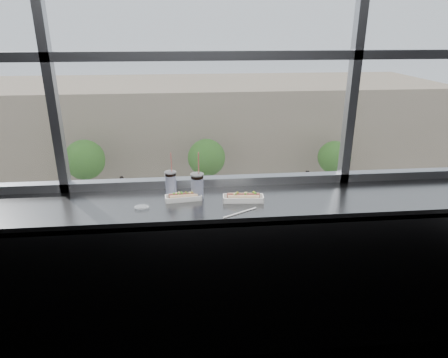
{
  "coord_description": "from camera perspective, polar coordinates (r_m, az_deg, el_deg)",
  "views": [
    {
      "loc": [
        -0.15,
        -1.18,
        2.18
      ],
      "look_at": [
        0.08,
        1.23,
        1.25
      ],
      "focal_mm": 32.0,
      "sensor_mm": 36.0,
      "label": 1
    }
  ],
  "objects": [
    {
      "name": "window_mullions",
      "position": [
        2.69,
        -2.57,
        23.59
      ],
      "size": [
        6.0,
        0.08,
        2.4
      ],
      "primitive_type": null,
      "color": "gray",
      "rests_on": "ground"
    },
    {
      "name": "plaza_ground",
      "position": [
        48.02,
        -5.26,
        4.98
      ],
      "size": [
        120.0,
        120.0,
        0.0
      ],
      "primitive_type": "plane",
      "color": "#B8B4AF",
      "rests_on": "ground"
    },
    {
      "name": "window_glass",
      "position": [
        2.71,
        -2.6,
        23.58
      ],
      "size": [
        6.0,
        0.0,
        6.0
      ],
      "primitive_type": "plane",
      "rotation": [
        1.57,
        0.0,
        0.0
      ],
      "color": "silver",
      "rests_on": "ground"
    },
    {
      "name": "far_sidewalk",
      "position": [
        33.38,
        -4.92,
        -2.3
      ],
      "size": [
        80.0,
        6.0,
        0.04
      ],
      "primitive_type": "cube",
      "color": "#B8B4AF",
      "rests_on": "plaza_ground"
    },
    {
      "name": "car_far_c",
      "position": [
        31.4,
        15.89,
        -2.6
      ],
      "size": [
        2.47,
        5.88,
        1.96
      ],
      "primitive_type": "imported",
      "rotation": [
        0.0,
        0.0,
        1.57
      ],
      "color": "#B3AF91",
      "rests_on": "street_asphalt"
    },
    {
      "name": "car_near_e",
      "position": [
        26.79,
        29.36,
        -8.89
      ],
      "size": [
        2.83,
        6.07,
        1.98
      ],
      "primitive_type": "imported",
      "rotation": [
        0.0,
        0.0,
        1.63
      ],
      "color": "navy",
      "rests_on": "street_asphalt"
    },
    {
      "name": "hotdog_tray_right",
      "position": [
        2.62,
        2.77,
        -2.66
      ],
      "size": [
        0.27,
        0.11,
        0.07
      ],
      "rotation": [
        0.0,
        0.0,
        -0.09
      ],
      "color": "white",
      "rests_on": "counter"
    },
    {
      "name": "tree_left",
      "position": [
        33.18,
        -19.27,
        2.59
      ],
      "size": [
        3.18,
        3.18,
        4.96
      ],
      "color": "#47382B",
      "rests_on": "far_sidewalk"
    },
    {
      "name": "tree_right",
      "position": [
        34.61,
        15.48,
        2.98
      ],
      "size": [
        2.76,
        2.76,
        4.31
      ],
      "color": "#47382B",
      "rests_on": "far_sidewalk"
    },
    {
      "name": "wrapper",
      "position": [
        2.58,
        -11.68,
        -3.9
      ],
      "size": [
        0.1,
        0.07,
        0.02
      ],
      "primitive_type": "ellipsoid",
      "color": "silver",
      "rests_on": "counter"
    },
    {
      "name": "hotdog_tray_left",
      "position": [
        2.65,
        -5.81,
        -2.55
      ],
      "size": [
        0.25,
        0.1,
        0.06
      ],
      "rotation": [
        0.0,
        0.0,
        0.1
      ],
      "color": "white",
      "rests_on": "counter"
    },
    {
      "name": "loose_straw",
      "position": [
        2.47,
        2.32,
        -4.82
      ],
      "size": [
        0.22,
        0.13,
        0.01
      ],
      "primitive_type": "cylinder",
      "rotation": [
        0.0,
        1.57,
        0.5
      ],
      "color": "white",
      "rests_on": "counter"
    },
    {
      "name": "car_far_a",
      "position": [
        30.77,
        -22.73,
        -4.1
      ],
      "size": [
        2.75,
        5.71,
        1.85
      ],
      "primitive_type": "imported",
      "rotation": [
        0.0,
        0.0,
        1.65
      ],
      "color": "#2B2523",
      "rests_on": "street_asphalt"
    },
    {
      "name": "counter",
      "position": [
        2.65,
        -1.81,
        -3.7
      ],
      "size": [
        6.0,
        0.55,
        0.06
      ],
      "primitive_type": "cube",
      "color": "slate",
      "rests_on": "ground"
    },
    {
      "name": "soda_cup_right",
      "position": [
        2.65,
        -3.84,
        -0.81
      ],
      "size": [
        0.09,
        0.09,
        0.33
      ],
      "color": "white",
      "rests_on": "counter"
    },
    {
      "name": "far_building",
      "position": [
        41.7,
        -5.34,
        8.19
      ],
      "size": [
        50.0,
        14.0,
        8.0
      ],
      "primitive_type": "cube",
      "color": "gray",
      "rests_on": "plaza_ground"
    },
    {
      "name": "counter_fascia",
      "position": [
        2.7,
        -1.29,
        -16.07
      ],
      "size": [
        6.0,
        0.04,
        1.04
      ],
      "primitive_type": "cube",
      "color": "slate",
      "rests_on": "ground"
    },
    {
      "name": "tree_center",
      "position": [
        32.29,
        -2.51,
        3.04
      ],
      "size": [
        3.05,
        3.05,
        4.77
      ],
      "color": "#47382B",
      "rests_on": "far_sidewalk"
    },
    {
      "name": "wall_back_lower",
      "position": [
        3.14,
        -2.05,
        -10.25
      ],
      "size": [
        6.0,
        0.0,
        6.0
      ],
      "primitive_type": "plane",
      "rotation": [
        1.57,
        0.0,
        0.0
      ],
      "color": "black",
      "rests_on": "ground"
    },
    {
      "name": "car_near_c",
      "position": [
        22.37,
        0.37,
        -11.88
      ],
      "size": [
        2.83,
        6.01,
        1.95
      ],
      "primitive_type": "imported",
      "rotation": [
        0.0,
        0.0,
        1.5
      ],
      "color": "maroon",
      "rests_on": "street_asphalt"
    },
    {
      "name": "soda_cup_left",
      "position": [
        2.75,
        -7.62,
        -0.32
      ],
      "size": [
        0.08,
        0.08,
        0.3
      ],
      "color": "white",
      "rests_on": "counter"
    },
    {
      "name": "street_asphalt",
      "position": [
        26.22,
        -4.6,
        -9.18
      ],
      "size": [
        80.0,
        10.0,
        0.06
      ],
      "primitive_type": "cube",
      "color": "black",
      "rests_on": "plaza_ground"
    },
    {
      "name": "car_far_b",
      "position": [
        29.46,
        1.92,
        -2.98
      ],
      "size": [
        3.53,
        7.15,
        2.3
      ],
      "primitive_type": "imported",
      "rotation": [
        0.0,
        0.0,
        1.67
      ],
      "color": "#A11738",
      "rests_on": "street_asphalt"
    },
    {
      "name": "pedestrian_a",
      "position": [
        33.57,
        -14.26,
        -0.78
      ],
      "size": [
        0.94,
        0.7,
        2.1
      ],
      "primitive_type": "imported",
      "color": "#66605B",
      "rests_on": "far_sidewalk"
    },
    {
      "name": "pedestrian_d",
      "position": [
        34.51,
        11.7,
        0.08
      ],
      "size": [
        0.95,
        0.72,
        2.15
      ],
      "primitive_type": "imported",
      "rotation": [
        0.0,
        0.0,
        3.14
      ],
      "color": "#66605B",
      "rests_on": "far_sidewalk"
    },
    {
      "name": "car_near_b",
      "position": [
        23.16,
        -21.45,
        -12.03
      ],
      "size": [
        2.81,
        6.42,
        2.12
      ],
      "primitive_type": "imported",
      "rotation": [
        0.0,
        0.0,
        1.54
      ],
      "color": "black",
      "rests_on": "street_asphalt"
    },
    {
      "name": "car_near_d",
      "position": [
        23.06,
        10.16,
        -11.29
      ],
      "size": [
        2.8,
        5.75,
        1.86
      ],
      "primitive_type": "imported",
      "rotation": [
        0.0,
        0.0,
        1.66
      ],
      "color": "silver",
      "rests_on": "street_asphalt"
    }
  ]
}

